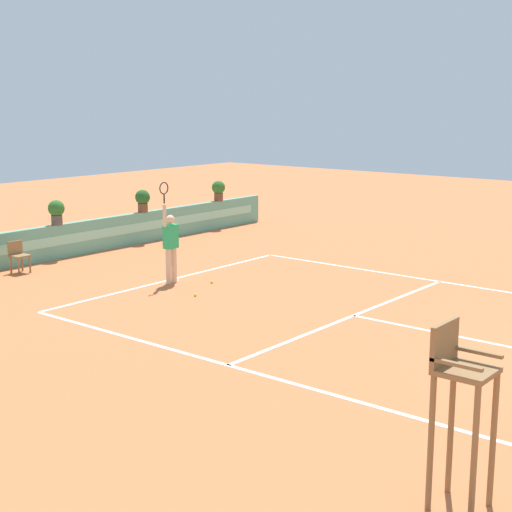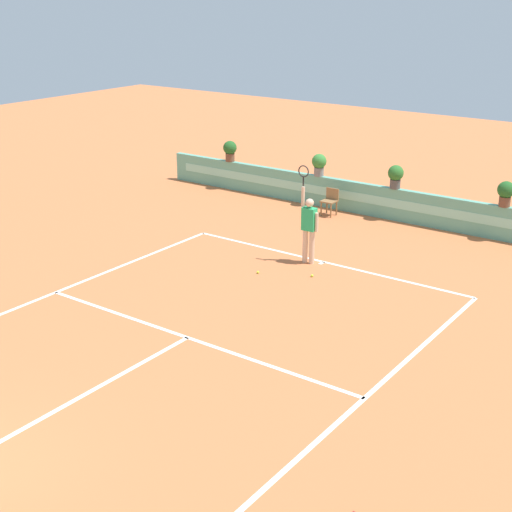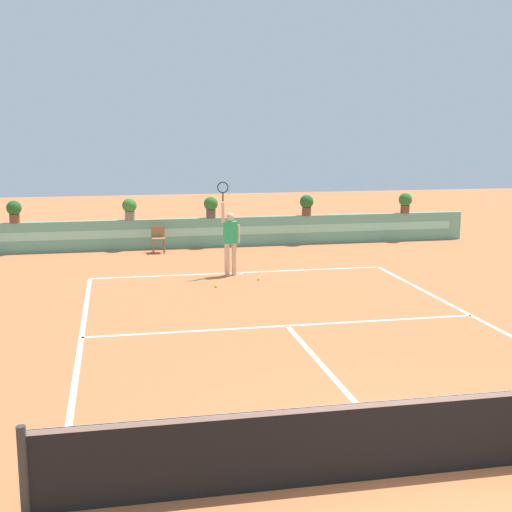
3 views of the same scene
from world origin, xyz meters
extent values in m
plane|color=#C66B3D|center=(0.00, 6.00, 0.00)|extent=(60.00, 60.00, 0.00)
cube|color=white|center=(0.00, 11.89, 0.00)|extent=(8.22, 0.10, 0.01)
cube|color=white|center=(0.00, 6.40, 0.00)|extent=(8.22, 0.10, 0.01)
cube|color=white|center=(0.00, 3.20, 0.00)|extent=(0.10, 6.40, 0.01)
cube|color=white|center=(-4.11, 5.95, 0.00)|extent=(0.10, 11.89, 0.01)
cube|color=white|center=(4.11, 5.95, 0.00)|extent=(0.10, 11.89, 0.01)
cube|color=white|center=(0.00, 11.79, 0.00)|extent=(0.10, 0.20, 0.01)
cylinder|color=#333333|center=(-4.41, 0.00, 0.50)|extent=(0.10, 0.10, 1.00)
cube|color=black|center=(0.00, 0.00, 0.47)|extent=(8.82, 0.02, 0.95)
cube|color=white|center=(0.00, 0.00, 0.92)|extent=(8.82, 0.03, 0.06)
cube|color=#60A88E|center=(0.00, 16.39, 0.50)|extent=(18.00, 0.20, 1.00)
cube|color=#8ED6BC|center=(0.00, 16.29, 0.55)|extent=(17.10, 0.01, 0.28)
cylinder|color=olive|center=(-2.20, 15.41, 0.23)|extent=(0.05, 0.05, 0.45)
cylinder|color=olive|center=(-1.85, 15.41, 0.23)|extent=(0.05, 0.05, 0.45)
cylinder|color=olive|center=(-2.20, 15.77, 0.23)|extent=(0.05, 0.05, 0.45)
cylinder|color=olive|center=(-1.85, 15.77, 0.23)|extent=(0.05, 0.05, 0.45)
cube|color=olive|center=(-2.03, 15.59, 0.47)|extent=(0.44, 0.44, 0.04)
cube|color=olive|center=(-2.03, 15.79, 0.67)|extent=(0.44, 0.04, 0.36)
cylinder|color=beige|center=(-0.21, 11.61, 0.45)|extent=(0.14, 0.14, 0.90)
cylinder|color=beige|center=(-0.41, 11.61, 0.45)|extent=(0.14, 0.14, 0.90)
cube|color=#28B266|center=(-0.31, 11.61, 1.20)|extent=(0.37, 0.23, 0.60)
sphere|color=beige|center=(-0.31, 11.61, 1.63)|extent=(0.22, 0.22, 0.22)
cylinder|color=beige|center=(-0.51, 11.60, 1.75)|extent=(0.09, 0.09, 0.55)
cylinder|color=black|center=(-0.51, 11.60, 2.17)|extent=(0.04, 0.04, 0.24)
torus|color=#262626|center=(-0.51, 11.60, 2.43)|extent=(0.31, 0.04, 0.31)
cylinder|color=beige|center=(-0.09, 11.62, 1.15)|extent=(0.09, 0.09, 0.50)
sphere|color=#CCE033|center=(-0.93, 10.20, 0.03)|extent=(0.07, 0.07, 0.07)
sphere|color=#CCE033|center=(0.31, 10.80, 0.03)|extent=(0.07, 0.07, 0.07)
cylinder|color=gray|center=(-2.91, 16.39, 1.14)|extent=(0.32, 0.32, 0.28)
sphere|color=#387F33|center=(-2.91, 16.39, 1.48)|extent=(0.48, 0.48, 0.48)
cylinder|color=#514C47|center=(-0.19, 16.39, 1.14)|extent=(0.32, 0.32, 0.28)
sphere|color=#2D6B28|center=(-0.19, 16.39, 1.48)|extent=(0.48, 0.48, 0.48)
cylinder|color=brown|center=(6.85, 16.39, 1.14)|extent=(0.32, 0.32, 0.28)
sphere|color=#2D6B28|center=(6.85, 16.39, 1.48)|extent=(0.48, 0.48, 0.48)
cylinder|color=brown|center=(-6.56, 16.39, 1.14)|extent=(0.32, 0.32, 0.28)
sphere|color=#235B23|center=(-6.56, 16.39, 1.48)|extent=(0.48, 0.48, 0.48)
cylinder|color=brown|center=(3.18, 16.39, 1.14)|extent=(0.32, 0.32, 0.28)
sphere|color=#235B23|center=(3.18, 16.39, 1.48)|extent=(0.48, 0.48, 0.48)
camera|label=1|loc=(-13.83, -2.11, 4.55)|focal=54.50mm
camera|label=2|loc=(9.21, -3.97, 6.86)|focal=51.99mm
camera|label=3|loc=(-3.39, -7.05, 3.99)|focal=49.06mm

